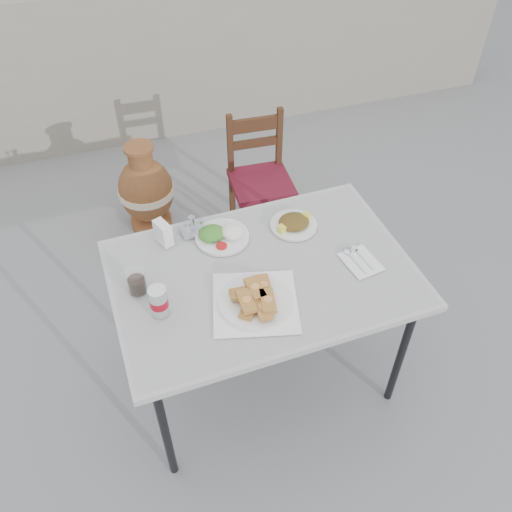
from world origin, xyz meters
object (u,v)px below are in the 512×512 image
object	(u,v)px
salad_chopped_plate	(294,223)
napkin_holder	(163,233)
pide_plate	(255,298)
cola_glass	(137,282)
cafe_table	(263,280)
soda_can	(159,301)
chair	(260,178)
condiment_caddy	(193,228)
terracotta_urn	(146,191)
salad_rice_plate	(222,234)

from	to	relation	value
salad_chopped_plate	napkin_holder	xyz separation A→B (m)	(-0.61, 0.08, 0.04)
pide_plate	cola_glass	size ratio (longest dim) A/B	3.64
cafe_table	soda_can	distance (m)	0.49
napkin_holder	chair	size ratio (longest dim) A/B	0.13
cafe_table	napkin_holder	distance (m)	0.50
condiment_caddy	terracotta_urn	size ratio (longest dim) A/B	0.19
condiment_caddy	terracotta_urn	world-z (taller)	condiment_caddy
terracotta_urn	salad_rice_plate	bearing A→B (deg)	-78.75
pide_plate	napkin_holder	bearing A→B (deg)	120.29
salad_chopped_plate	chair	distance (m)	0.96
salad_rice_plate	condiment_caddy	size ratio (longest dim) A/B	2.06
cafe_table	salad_rice_plate	world-z (taller)	salad_rice_plate
salad_chopped_plate	pide_plate	bearing A→B (deg)	-129.24
pide_plate	cola_glass	world-z (taller)	cola_glass
salad_rice_plate	cola_glass	xyz separation A→B (m)	(-0.43, -0.20, 0.03)
napkin_holder	condiment_caddy	bearing A→B (deg)	-12.05
napkin_holder	terracotta_urn	xyz separation A→B (m)	(0.03, 1.07, -0.56)
napkin_holder	condiment_caddy	world-z (taller)	napkin_holder
salad_rice_plate	salad_chopped_plate	distance (m)	0.35
pide_plate	salad_rice_plate	distance (m)	0.43
cola_glass	terracotta_urn	size ratio (longest dim) A/B	0.18
cola_glass	chair	distance (m)	1.45
salad_rice_plate	cola_glass	size ratio (longest dim) A/B	2.17
cafe_table	condiment_caddy	bearing A→B (deg)	123.20
salad_chopped_plate	soda_can	world-z (taller)	soda_can
cola_glass	chair	size ratio (longest dim) A/B	0.14
salad_chopped_plate	chair	size ratio (longest dim) A/B	0.27
salad_chopped_plate	terracotta_urn	world-z (taller)	salad_chopped_plate
pide_plate	terracotta_urn	distance (m)	1.67
pide_plate	napkin_holder	distance (m)	0.56
salad_chopped_plate	terracotta_urn	distance (m)	1.40
cola_glass	chair	bearing A→B (deg)	49.40
salad_chopped_plate	terracotta_urn	bearing A→B (deg)	116.41
pide_plate	soda_can	size ratio (longest dim) A/B	3.13
cola_glass	condiment_caddy	bearing A→B (deg)	42.52
soda_can	chair	xyz separation A→B (m)	(0.84, 1.20, -0.43)
napkin_holder	cola_glass	bearing A→B (deg)	-143.56
condiment_caddy	salad_rice_plate	bearing A→B (deg)	-35.59
salad_rice_plate	condiment_caddy	distance (m)	0.14
salad_rice_plate	napkin_holder	distance (m)	0.27
pide_plate	salad_rice_plate	world-z (taller)	pide_plate
salad_chopped_plate	napkin_holder	world-z (taller)	napkin_holder
cafe_table	condiment_caddy	world-z (taller)	condiment_caddy
cafe_table	salad_chopped_plate	xyz separation A→B (m)	(0.24, 0.24, 0.08)
soda_can	cola_glass	size ratio (longest dim) A/B	1.16
soda_can	napkin_holder	size ratio (longest dim) A/B	1.21
chair	soda_can	bearing A→B (deg)	-121.36
pide_plate	chair	xyz separation A→B (m)	(0.45, 1.28, -0.40)
cafe_table	chair	xyz separation A→B (m)	(0.37, 1.11, -0.31)
cafe_table	terracotta_urn	bearing A→B (deg)	103.58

